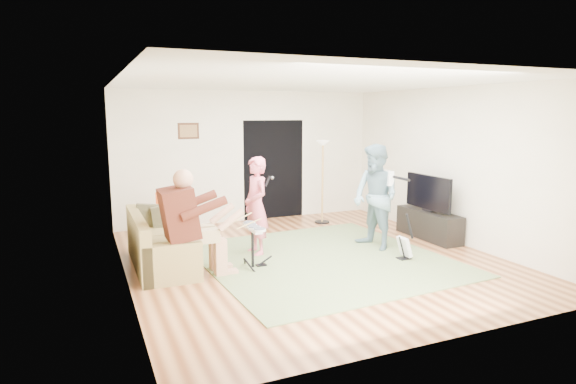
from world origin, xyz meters
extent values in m
plane|color=brown|center=(0.00, 0.00, 0.00)|extent=(6.00, 6.00, 0.00)
plane|color=white|center=(0.00, 0.00, 2.70)|extent=(6.00, 6.00, 0.00)
plane|color=olive|center=(-2.74, 0.20, 1.55)|extent=(0.00, 2.05, 2.05)
plane|color=black|center=(0.55, 2.99, 1.05)|extent=(2.10, 0.00, 2.10)
cube|color=#3F2314|center=(-1.25, 2.99, 1.90)|extent=(0.42, 0.03, 0.32)
cube|color=#627647|center=(0.14, -0.12, 0.01)|extent=(3.76, 3.86, 0.02)
cube|color=#99844C|center=(-2.20, 0.58, 0.19)|extent=(0.78, 1.57, 0.39)
cube|color=#99844C|center=(-2.53, 0.58, 0.39)|extent=(0.15, 1.94, 0.78)
cube|color=#99844C|center=(-2.20, 1.45, 0.28)|extent=(0.78, 0.18, 0.55)
cube|color=#99844C|center=(-2.20, -0.30, 0.28)|extent=(0.78, 0.18, 0.55)
cube|color=#582418|center=(-2.05, -0.07, 0.91)|extent=(0.42, 0.55, 0.70)
sphere|color=tan|center=(-1.98, -0.07, 1.37)|extent=(0.27, 0.27, 0.27)
cylinder|color=black|center=(-1.00, -0.07, 0.31)|extent=(0.04, 0.04, 0.58)
cube|color=white|center=(-1.00, -0.07, 0.59)|extent=(0.11, 0.58, 0.03)
imported|color=#DE6076|center=(-0.70, 0.59, 0.79)|extent=(0.42, 0.60, 1.57)
imported|color=slate|center=(1.22, 0.10, 0.88)|extent=(0.79, 0.94, 1.75)
cube|color=black|center=(1.29, -0.62, 0.01)|extent=(0.20, 0.16, 0.03)
cube|color=silver|center=(1.29, -0.62, 0.21)|extent=(0.16, 0.24, 0.31)
cylinder|color=black|center=(1.37, -0.62, 0.53)|extent=(0.16, 0.04, 0.41)
cylinder|color=black|center=(1.29, 2.15, 0.01)|extent=(0.30, 0.30, 0.03)
cylinder|color=tan|center=(1.29, 2.15, 0.82)|extent=(0.04, 0.04, 1.61)
cone|color=white|center=(1.29, 2.15, 1.65)|extent=(0.27, 0.27, 0.11)
cube|color=#CDB685|center=(-1.94, 1.60, 0.41)|extent=(0.44, 0.44, 0.04)
cube|color=#ED5618|center=(-1.94, 1.78, 0.72)|extent=(0.37, 0.12, 0.39)
cube|color=black|center=(2.50, 0.28, 0.25)|extent=(0.40, 1.40, 0.50)
cube|color=black|center=(2.45, 0.28, 0.85)|extent=(0.06, 1.14, 0.61)
camera|label=1|loc=(-3.21, -6.52, 2.26)|focal=30.00mm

